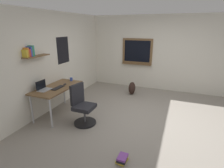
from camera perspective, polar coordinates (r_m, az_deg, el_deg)
The scene contains 11 objects.
ground_plane at distance 4.64m, azimuth 8.93°, elevation -10.61°, with size 5.20×5.20×0.00m, color gray.
wall_back at distance 5.24m, azimuth -17.59°, elevation 7.25°, with size 5.00×0.30×2.60m.
wall_right at distance 6.57m, azimuth 14.16°, elevation 9.51°, with size 0.22×5.00×2.60m.
desk at distance 4.72m, azimuth -17.13°, elevation -1.75°, with size 1.37×0.67×0.75m.
office_chair at distance 4.24m, azimuth -9.50°, elevation -7.31°, with size 0.52×0.53×0.95m.
laptop at distance 4.56m, azimuth -21.20°, elevation -1.14°, with size 0.31×0.21×0.23m.
keyboard at distance 4.59m, azimuth -16.93°, elevation -1.15°, with size 0.37×0.13×0.02m, color black.
computer_mouse at distance 4.80m, azimuth -14.90°, elevation -0.07°, with size 0.10×0.06×0.03m, color #262628.
coffee_mug at distance 5.11m, azimuth -12.93°, elevation 1.50°, with size 0.08×0.08×0.09m, color #334CA5.
backpack at distance 6.05m, azimuth 6.42°, elevation -1.35°, with size 0.32×0.22×0.43m, color black.
book_stack_on_floor at distance 3.28m, azimuth 3.29°, elevation -22.81°, with size 0.23×0.18×0.11m.
Camera 1 is at (-4.00, -0.82, 2.19)m, focal length 28.54 mm.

